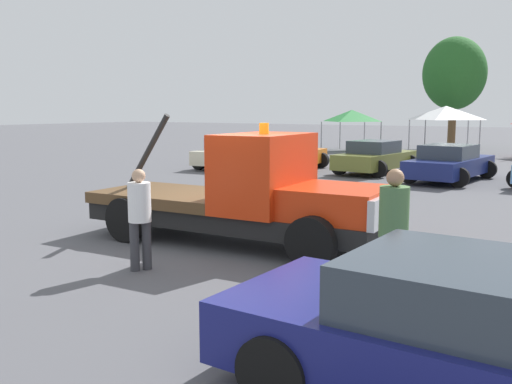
# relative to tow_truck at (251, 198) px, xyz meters

# --- Properties ---
(ground_plane) EXTENTS (160.00, 160.00, 0.00)m
(ground_plane) POSITION_rel_tow_truck_xyz_m (-0.37, -0.02, -0.92)
(ground_plane) COLOR #545459
(tow_truck) EXTENTS (6.15, 2.32, 2.51)m
(tow_truck) POSITION_rel_tow_truck_xyz_m (0.00, 0.00, 0.00)
(tow_truck) COLOR black
(tow_truck) RESTS_ON ground
(foreground_car) EXTENTS (5.03, 2.21, 1.34)m
(foreground_car) POSITION_rel_tow_truck_xyz_m (5.11, -4.11, -0.27)
(foreground_car) COLOR navy
(foreground_car) RESTS_ON ground
(person_near_truck) EXTENTS (0.40, 0.40, 1.81)m
(person_near_truck) POSITION_rel_tow_truck_xyz_m (3.35, -1.61, 0.12)
(person_near_truck) COLOR #475B84
(person_near_truck) RESTS_ON ground
(person_at_hood) EXTENTS (0.37, 0.37, 1.66)m
(person_at_hood) POSITION_rel_tow_truck_xyz_m (-0.58, -2.39, 0.03)
(person_at_hood) COLOR #38383D
(person_at_hood) RESTS_ON ground
(parked_car_cream) EXTENTS (2.63, 4.43, 1.34)m
(parked_car_cream) POSITION_rel_tow_truck_xyz_m (-8.69, 11.91, -0.28)
(parked_car_cream) COLOR beige
(parked_car_cream) RESTS_ON ground
(parked_car_orange) EXTENTS (2.71, 4.43, 1.34)m
(parked_car_orange) POSITION_rel_tow_truck_xyz_m (-5.90, 12.42, -0.28)
(parked_car_orange) COLOR orange
(parked_car_orange) RESTS_ON ground
(parked_car_olive) EXTENTS (2.66, 4.62, 1.34)m
(parked_car_olive) POSITION_rel_tow_truck_xyz_m (-2.47, 13.29, -0.28)
(parked_car_olive) COLOR olive
(parked_car_olive) RESTS_ON ground
(parked_car_navy) EXTENTS (2.70, 4.93, 1.34)m
(parked_car_navy) POSITION_rel_tow_truck_xyz_m (0.76, 12.22, -0.27)
(parked_car_navy) COLOR navy
(parked_car_navy) RESTS_ON ground
(canopy_tent_green) EXTENTS (2.89, 2.89, 2.56)m
(canopy_tent_green) POSITION_rel_tow_truck_xyz_m (-8.29, 24.56, 1.27)
(canopy_tent_green) COLOR #9E9EA3
(canopy_tent_green) RESTS_ON ground
(canopy_tent_white) EXTENTS (3.27, 3.27, 2.79)m
(canopy_tent_white) POSITION_rel_tow_truck_xyz_m (-2.58, 24.73, 1.47)
(canopy_tent_white) COLOR #9E9EA3
(canopy_tent_white) RESTS_ON ground
(tree_left) EXTENTS (4.10, 4.10, 7.31)m
(tree_left) POSITION_rel_tow_truck_xyz_m (-3.54, 30.31, 3.98)
(tree_left) COLOR brown
(tree_left) RESTS_ON ground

